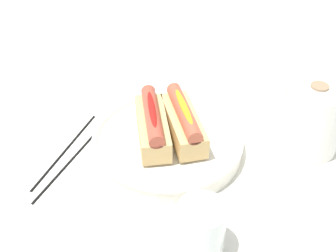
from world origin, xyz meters
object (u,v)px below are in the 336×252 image
hotdog_front (152,124)px  chopstick_near (70,160)px  hotdog_back (183,121)px  serving_bowl (168,142)px  water_glass (201,233)px  chopstick_far (65,150)px  paper_towel_roll (312,118)px

hotdog_front → chopstick_near: hotdog_front is taller
hotdog_back → hotdog_front: bearing=-85.5°
serving_bowl → water_glass: 0.22m
hotdog_back → chopstick_far: bearing=-92.1°
water_glass → chopstick_far: (-0.23, -0.22, -0.04)m
paper_towel_roll → chopstick_far: bearing=-92.3°
serving_bowl → chopstick_far: 0.19m
paper_towel_roll → chopstick_near: 0.44m
water_glass → chopstick_far: size_ratio=0.41×
hotdog_back → chopstick_near: bearing=-83.8°
water_glass → hotdog_front: bearing=-165.4°
serving_bowl → chopstick_near: serving_bowl is taller
chopstick_near → serving_bowl: bearing=124.3°
chopstick_far → paper_towel_roll: bearing=112.5°
paper_towel_roll → chopstick_far: size_ratio=0.61×
hotdog_front → chopstick_far: 0.17m
serving_bowl → hotdog_back: 0.05m
hotdog_back → chopstick_near: size_ratio=0.71×
chopstick_near → water_glass: bearing=73.4°
water_glass → chopstick_far: bearing=-136.7°
hotdog_front → hotdog_back: same height
serving_bowl → hotdog_front: size_ratio=1.79×
paper_towel_roll → chopstick_near: (0.01, -0.43, -0.06)m
serving_bowl → hotdog_back: (-0.00, 0.03, 0.04)m
serving_bowl → chopstick_far: serving_bowl is taller
water_glass → chopstick_near: (-0.20, -0.21, -0.04)m
hotdog_front → chopstick_far: (-0.01, -0.16, -0.06)m
hotdog_back → water_glass: hotdog_back is taller
serving_bowl → paper_towel_roll: paper_towel_roll is taller
hotdog_front → paper_towel_roll: bearing=88.9°
hotdog_back → paper_towel_roll: 0.23m
hotdog_back → water_glass: size_ratio=1.73×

